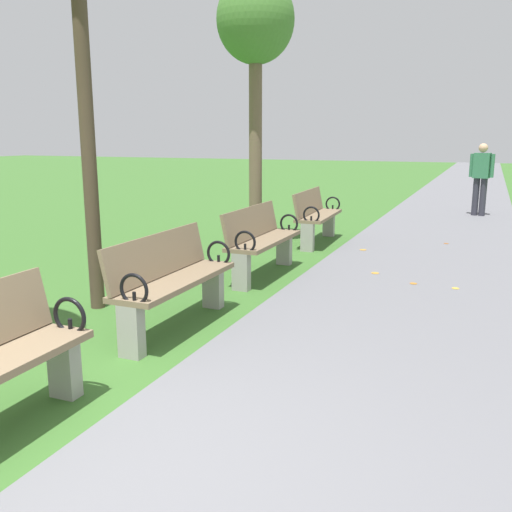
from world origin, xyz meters
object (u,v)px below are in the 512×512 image
Objects in this scene: park_bench_3 at (261,239)px; tree_3 at (255,28)px; park_bench_2 at (172,279)px; park_bench_4 at (316,215)px; pedestrian_walking at (481,176)px.

tree_3 reaches higher than park_bench_3.
park_bench_2 and park_bench_4 have the same top height.
park_bench_2 and park_bench_3 have the same top height.
park_bench_3 is 0.99× the size of park_bench_4.
park_bench_2 is at bearing -90.00° from park_bench_3.
tree_3 is (-0.91, 1.99, 2.96)m from park_bench_3.
park_bench_2 is at bearing -105.04° from pedestrian_walking.
tree_3 is at bearing 102.23° from park_bench_2.
pedestrian_walking reaches higher than park_bench_4.
park_bench_4 is at bearing 90.00° from park_bench_2.
pedestrian_walking is (2.49, 9.26, 0.44)m from park_bench_2.
park_bench_3 and park_bench_4 have the same top height.
park_bench_4 is at bearing 90.00° from park_bench_3.
tree_3 is 6.59m from pedestrian_walking.
pedestrian_walking reaches higher than park_bench_2.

